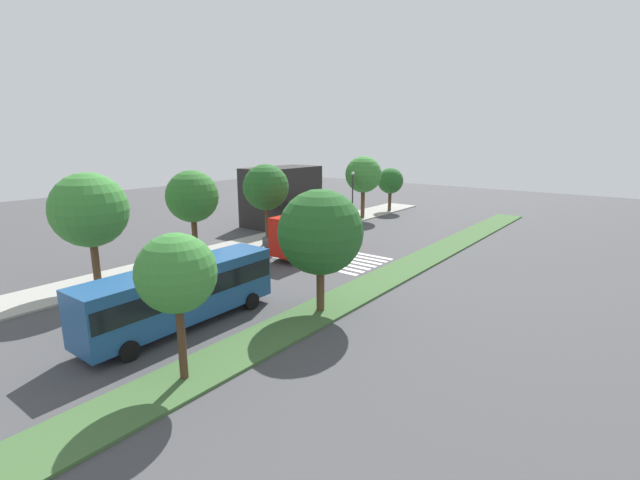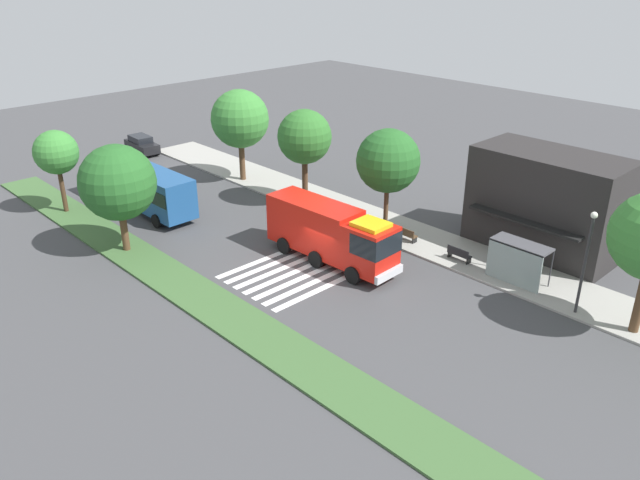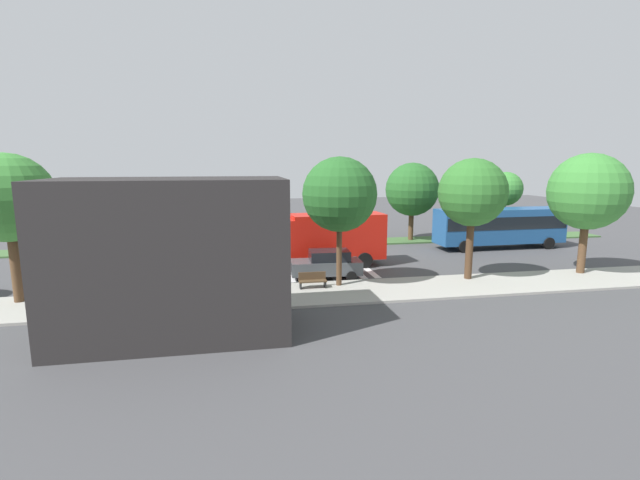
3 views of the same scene
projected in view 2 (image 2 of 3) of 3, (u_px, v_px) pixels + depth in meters
name	position (u px, v px, depth m)	size (l,w,h in m)	color
ground_plane	(318.00, 269.00, 39.48)	(120.00, 120.00, 0.00)	#424244
sidewalk	(401.00, 232.00, 44.59)	(60.00, 4.52, 0.14)	#9E9B93
median_strip	(221.00, 310.00, 34.80)	(60.00, 3.00, 0.14)	#3D6033
crosswalk	(310.00, 265.00, 39.94)	(5.85, 10.64, 0.01)	silver
fire_truck	(333.00, 233.00, 39.43)	(9.65, 3.02, 3.72)	red
parked_car_west	(142.00, 144.00, 61.93)	(4.40, 2.17, 1.75)	black
parked_car_mid	(367.00, 234.00, 42.16)	(4.52, 2.28, 1.81)	#474C51
transit_bus	(142.00, 184.00, 48.00)	(11.26, 2.99, 3.41)	navy
bus_stop_shelter	(517.00, 256.00, 36.92)	(3.50, 1.40, 2.46)	#4C4C51
bench_near_shelter	(459.00, 254.00, 40.11)	(1.60, 0.50, 0.90)	black
bench_west_of_shelter	(406.00, 234.00, 42.97)	(1.60, 0.50, 0.90)	#4C3823
street_lamp	(586.00, 254.00, 33.03)	(0.36, 0.36, 5.94)	#2D2D30
storefront_building	(546.00, 203.00, 40.77)	(9.47, 5.54, 6.66)	#282626
sidewalk_tree_far_west	(240.00, 119.00, 52.56)	(4.89, 4.89, 7.77)	#513823
sidewalk_tree_west	(304.00, 137.00, 47.27)	(4.13, 4.13, 7.43)	#47301E
sidewalk_tree_center	(388.00, 161.00, 41.83)	(4.31, 4.31, 7.51)	#513823
median_tree_far_west	(56.00, 153.00, 46.10)	(3.26, 3.26, 6.27)	#47301E
median_tree_west	(118.00, 183.00, 39.84)	(4.90, 4.90, 7.15)	#513823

